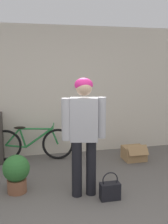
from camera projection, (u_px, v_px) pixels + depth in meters
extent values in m
cube|color=beige|center=(55.00, 91.00, 5.29)|extent=(8.00, 0.06, 2.60)
cube|color=white|center=(82.00, 136.00, 5.55)|extent=(0.08, 0.01, 0.12)
cylinder|color=black|center=(77.00, 169.00, 3.64)|extent=(0.14, 0.14, 0.80)
cylinder|color=black|center=(91.00, 168.00, 3.68)|extent=(0.14, 0.14, 0.80)
cube|color=#B2B2B7|center=(84.00, 120.00, 3.54)|extent=(0.41, 0.27, 0.60)
cylinder|color=#B2B2B7|center=(66.00, 119.00, 3.48)|extent=(0.12, 0.12, 0.57)
cylinder|color=#B2B2B7|center=(101.00, 118.00, 3.59)|extent=(0.12, 0.12, 0.57)
sphere|color=#DBB28E|center=(84.00, 88.00, 3.47)|extent=(0.22, 0.22, 0.22)
ellipsoid|color=#EA2884|center=(84.00, 85.00, 3.47)|extent=(0.25, 0.23, 0.18)
torus|color=black|center=(6.00, 145.00, 5.02)|extent=(0.61, 0.13, 0.61)
torus|color=black|center=(58.00, 144.00, 5.11)|extent=(0.61, 0.13, 0.61)
cylinder|color=#237A38|center=(16.00, 146.00, 5.04)|extent=(0.38, 0.09, 0.08)
cylinder|color=#237A38|center=(13.00, 137.00, 5.00)|extent=(0.31, 0.08, 0.34)
cylinder|color=#237A38|center=(23.00, 138.00, 5.02)|extent=(0.14, 0.05, 0.38)
cylinder|color=#237A38|center=(39.00, 138.00, 5.05)|extent=(0.52, 0.12, 0.39)
cylinder|color=#237A38|center=(36.00, 129.00, 5.01)|extent=(0.60, 0.12, 0.05)
cylinder|color=#237A38|center=(55.00, 137.00, 5.07)|extent=(0.15, 0.06, 0.32)
cylinder|color=#237A38|center=(52.00, 127.00, 5.04)|extent=(0.07, 0.04, 0.08)
cylinder|color=#237A38|center=(53.00, 126.00, 5.03)|extent=(0.09, 0.46, 0.02)
ellipsoid|color=black|center=(20.00, 128.00, 4.98)|extent=(0.23, 0.11, 0.05)
cube|color=black|center=(110.00, 191.00, 3.59)|extent=(0.27, 0.14, 0.23)
torus|color=black|center=(110.00, 180.00, 3.56)|extent=(0.22, 0.02, 0.22)
cube|color=#A87F51|center=(134.00, 153.00, 5.11)|extent=(0.41, 0.38, 0.26)
cube|color=#A87F51|center=(138.00, 150.00, 4.91)|extent=(0.39, 0.13, 0.17)
cylinder|color=brown|center=(17.00, 186.00, 3.79)|extent=(0.28, 0.28, 0.20)
sphere|color=#2D6B2D|center=(16.00, 168.00, 3.75)|extent=(0.39, 0.39, 0.39)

